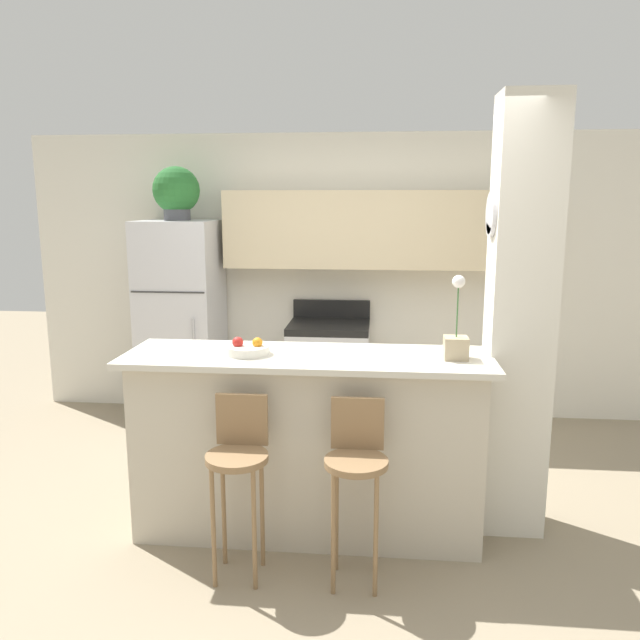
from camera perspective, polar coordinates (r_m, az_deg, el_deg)
ground_plane at (r=3.99m, az=-1.12°, el=-18.61°), size 14.00×14.00×0.00m
wall_back at (r=5.62m, az=2.73°, el=5.65°), size 5.60×0.38×2.55m
pillar_right at (r=3.79m, az=17.76°, el=-0.07°), size 0.38×0.32×2.55m
counter_bar at (r=3.75m, az=-1.16°, el=-11.24°), size 2.11×0.64×1.10m
refrigerator at (r=5.66m, az=-12.51°, el=-0.25°), size 0.66×0.69×1.79m
stove_range at (r=5.54m, az=0.82°, el=-4.85°), size 0.70×0.62×1.07m
bar_stool_left at (r=3.35m, az=-7.46°, el=-12.63°), size 0.33×0.33×0.96m
bar_stool_right at (r=3.27m, az=3.34°, el=-13.13°), size 0.33×0.33×0.96m
potted_plant_on_fridge at (r=5.55m, az=-13.00°, el=11.34°), size 0.40×0.40×0.45m
orchid_vase at (r=3.54m, az=12.35°, el=-1.69°), size 0.13×0.13×0.47m
fruit_bowl at (r=3.60m, az=-6.63°, el=-2.65°), size 0.25×0.25×0.10m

